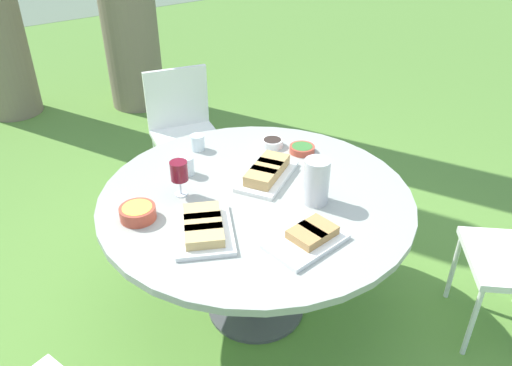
% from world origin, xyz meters
% --- Properties ---
extents(ground_plane, '(40.00, 40.00, 0.00)m').
position_xyz_m(ground_plane, '(0.00, 0.00, 0.00)').
color(ground_plane, '#5B8C38').
extents(dining_table, '(1.46, 1.46, 0.73)m').
position_xyz_m(dining_table, '(0.00, 0.00, 0.65)').
color(dining_table, '#4C4C51').
rests_on(dining_table, ground_plane).
extents(chair_near_right, '(0.53, 0.51, 0.89)m').
position_xyz_m(chair_near_right, '(0.31, 1.28, 0.52)').
color(chair_near_right, white).
rests_on(chair_near_right, ground_plane).
extents(water_pitcher, '(0.12, 0.12, 0.21)m').
position_xyz_m(water_pitcher, '(0.18, -0.21, 0.84)').
color(water_pitcher, silver).
rests_on(water_pitcher, dining_table).
extents(wine_glass, '(0.08, 0.08, 0.17)m').
position_xyz_m(wine_glass, '(-0.28, 0.20, 0.86)').
color(wine_glass, silver).
rests_on(wine_glass, dining_table).
extents(platter_bread_main, '(0.42, 0.35, 0.07)m').
position_xyz_m(platter_bread_main, '(0.13, 0.08, 0.77)').
color(platter_bread_main, white).
rests_on(platter_bread_main, dining_table).
extents(platter_charcuterie, '(0.34, 0.23, 0.06)m').
position_xyz_m(platter_charcuterie, '(-0.04, -0.41, 0.76)').
color(platter_charcuterie, white).
rests_on(platter_charcuterie, dining_table).
extents(platter_sandwich_side, '(0.37, 0.42, 0.06)m').
position_xyz_m(platter_sandwich_side, '(-0.35, -0.11, 0.76)').
color(platter_sandwich_side, white).
rests_on(platter_sandwich_side, dining_table).
extents(bowl_fries, '(0.16, 0.16, 0.06)m').
position_xyz_m(bowl_fries, '(-0.53, 0.15, 0.77)').
color(bowl_fries, '#B74733').
rests_on(bowl_fries, dining_table).
extents(bowl_salad, '(0.14, 0.14, 0.04)m').
position_xyz_m(bowl_salad, '(0.44, 0.19, 0.76)').
color(bowl_salad, '#B74733').
rests_on(bowl_salad, dining_table).
extents(bowl_olives, '(0.12, 0.12, 0.04)m').
position_xyz_m(bowl_olives, '(0.36, 0.33, 0.76)').
color(bowl_olives, white).
rests_on(bowl_olives, dining_table).
extents(cup_water_near, '(0.08, 0.08, 0.08)m').
position_xyz_m(cup_water_near, '(0.01, 0.54, 0.78)').
color(cup_water_near, silver).
rests_on(cup_water_near, dining_table).
extents(cup_water_far, '(0.07, 0.07, 0.09)m').
position_xyz_m(cup_water_far, '(-0.17, 0.35, 0.78)').
color(cup_water_far, silver).
rests_on(cup_water_far, dining_table).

